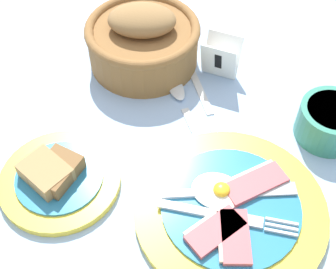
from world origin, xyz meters
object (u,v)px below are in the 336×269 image
breakfast_plate (230,208)px  teaspoon_stray (215,124)px  bread_basket (143,40)px  teaspoon_near_cup (180,97)px  bread_plate (58,178)px  sugar_cup (330,121)px  number_card (221,58)px

breakfast_plate → teaspoon_stray: breakfast_plate is taller
bread_basket → teaspoon_near_cup: bread_basket is taller
bread_plate → teaspoon_stray: bearing=44.6°
breakfast_plate → teaspoon_near_cup: 0.22m
bread_plate → sugar_cup: sugar_cup is taller
bread_plate → number_card: 0.33m
teaspoon_near_cup → bread_basket: bearing=15.3°
bread_plate → teaspoon_stray: bread_plate is taller
bread_plate → teaspoon_near_cup: (0.11, 0.21, -0.01)m
sugar_cup → number_card: bearing=159.6°
sugar_cup → teaspoon_near_cup: sugar_cup is taller
teaspoon_near_cup → number_card: bearing=-66.8°
sugar_cup → number_card: size_ratio=1.34×
bread_basket → number_card: (0.13, 0.01, -0.01)m
breakfast_plate → teaspoon_stray: size_ratio=1.56×
breakfast_plate → bread_plate: (-0.24, -0.04, 0.00)m
bread_plate → sugar_cup: size_ratio=1.75×
breakfast_plate → teaspoon_stray: bearing=113.5°
breakfast_plate → sugar_cup: 0.21m
sugar_cup → bread_basket: size_ratio=0.51×
teaspoon_near_cup → sugar_cup: bearing=-126.1°
bread_plate → number_card: number_card is taller
bread_basket → teaspoon_near_cup: (0.09, -0.07, -0.04)m
teaspoon_near_cup → teaspoon_stray: 0.08m
breakfast_plate → number_card: 0.27m
breakfast_plate → teaspoon_near_cup: breakfast_plate is taller
number_card → teaspoon_near_cup: 0.10m
number_card → teaspoon_near_cup: number_card is taller
bread_basket → teaspoon_stray: bearing=-32.4°
breakfast_plate → bread_plate: bread_plate is taller
breakfast_plate → teaspoon_stray: (-0.06, 0.14, -0.00)m
bread_basket → number_card: size_ratio=2.65×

